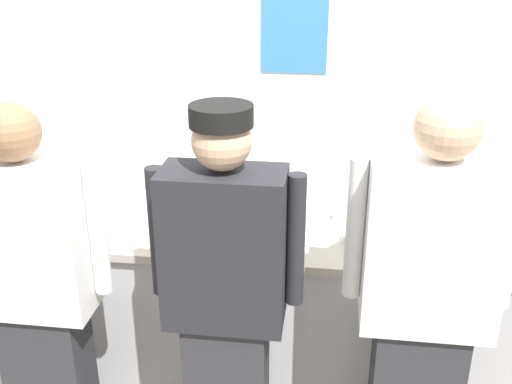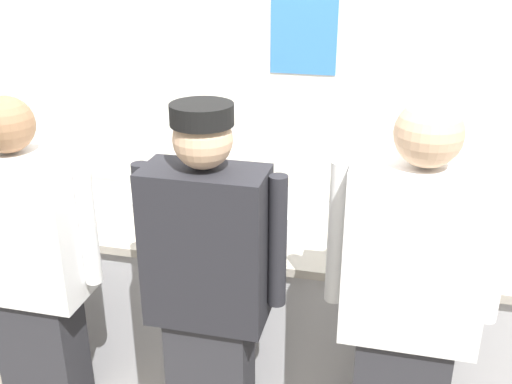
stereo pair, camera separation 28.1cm
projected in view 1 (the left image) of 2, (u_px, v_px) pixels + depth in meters
The scene contains 15 objects.
wall_back at pixel (266, 92), 3.18m from camera, with size 4.15×0.11×2.86m.
prep_counter at pixel (253, 301), 3.11m from camera, with size 2.65×0.74×0.88m.
chef_near_left at pixel (37, 291), 2.41m from camera, with size 0.61×0.24×1.65m.
chef_center at pixel (225, 298), 2.34m from camera, with size 0.60×0.24×1.66m.
chef_far_right at pixel (425, 305), 2.25m from camera, with size 0.62×0.24×1.72m.
plate_stack_front at pixel (383, 225), 2.87m from camera, with size 0.20×0.20×0.07m.
plate_stack_rear at pixel (174, 228), 2.85m from camera, with size 0.22×0.22×0.06m.
mixing_bowl_steel at pixel (281, 213), 2.94m from camera, with size 0.40×0.40×0.12m, color #B7BABF.
sheet_tray at pixel (79, 212), 3.06m from camera, with size 0.48×0.33×0.02m, color #B7BABF.
squeeze_bottle_primary at pixel (206, 207), 2.94m from camera, with size 0.06×0.06×0.18m.
ramekin_orange_sauce at pixel (340, 215), 2.99m from camera, with size 0.08×0.08×0.04m.
ramekin_red_sauce at pixel (461, 243), 2.72m from camera, with size 0.10×0.10×0.05m.
ramekin_yellow_sauce at pixel (219, 227), 2.89m from camera, with size 0.09×0.09×0.04m.
ramekin_green_sauce at pixel (350, 237), 2.78m from camera, with size 0.08×0.08×0.04m.
chefs_knife at pixel (470, 227), 2.92m from camera, with size 0.27×0.03×0.02m.
Camera 1 is at (0.36, -2.23, 2.18)m, focal length 41.94 mm.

